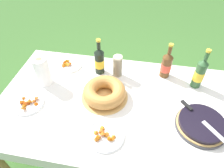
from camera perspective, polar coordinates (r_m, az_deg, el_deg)
ground_plane at (r=2.02m, az=1.56°, el=-18.32°), size 16.00×16.00×0.00m
garden_table at (r=1.48m, az=2.03°, el=-6.89°), size 1.74×0.99×0.70m
tablecloth at (r=1.44m, az=2.08°, el=-5.65°), size 1.75×1.00×0.10m
berry_tart at (r=1.40m, az=24.15°, el=-10.49°), size 0.32×0.32×0.06m
serving_knife at (r=1.38m, az=23.70°, el=-8.82°), size 0.26×0.30×0.01m
bundt_cake at (r=1.42m, az=-2.17°, el=-2.37°), size 0.34×0.34×0.10m
cup_stack at (r=1.57m, az=1.61°, el=5.09°), size 0.07×0.07×0.19m
cider_bottle_green at (r=1.59m, az=23.74°, el=2.84°), size 0.08×0.08×0.33m
cider_bottle_amber at (r=1.61m, az=15.28°, el=5.31°), size 0.08×0.08×0.30m
juice_bottle_red at (r=1.59m, az=-3.61°, el=6.64°), size 0.08×0.08×0.31m
snack_plate_near at (r=1.52m, az=-22.85°, el=-5.03°), size 0.22×0.22×0.06m
snack_plate_left at (r=1.75m, az=-12.33°, el=5.39°), size 0.22×0.22×0.05m
snack_plate_right at (r=1.26m, az=-2.04°, el=-14.36°), size 0.24×0.24×0.05m
paper_towel_roll at (r=1.57m, az=-19.23°, el=3.41°), size 0.11×0.11×0.23m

